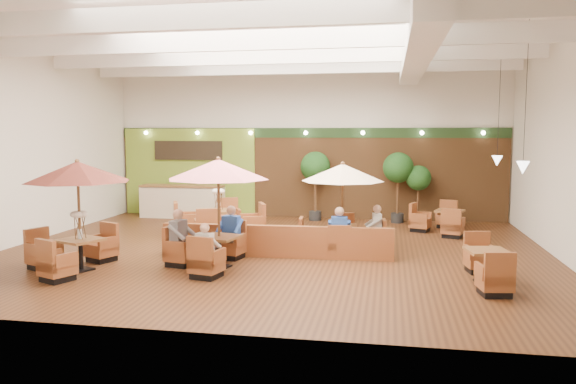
% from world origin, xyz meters
% --- Properties ---
extents(room, '(14.04, 14.00, 5.52)m').
position_xyz_m(room, '(0.25, 1.22, 3.63)').
color(room, '#381E0F').
rests_on(room, ground).
extents(service_counter, '(3.00, 0.75, 1.18)m').
position_xyz_m(service_counter, '(-4.40, 5.10, 0.58)').
color(service_counter, beige).
rests_on(service_counter, ground).
extents(booth_divider, '(5.73, 0.37, 0.79)m').
position_xyz_m(booth_divider, '(0.21, -0.67, 0.40)').
color(booth_divider, brown).
rests_on(booth_divider, ground).
extents(table_0, '(2.45, 2.60, 2.49)m').
position_xyz_m(table_0, '(-3.87, -2.73, 1.78)').
color(table_0, brown).
rests_on(table_0, ground).
extents(table_1, '(2.45, 2.56, 2.53)m').
position_xyz_m(table_1, '(-0.91, -1.92, 1.83)').
color(table_1, brown).
rests_on(table_1, ground).
extents(table_2, '(2.28, 2.28, 2.32)m').
position_xyz_m(table_2, '(1.74, 0.42, 1.60)').
color(table_2, brown).
rests_on(table_2, ground).
extents(table_3, '(2.92, 2.92, 1.59)m').
position_xyz_m(table_3, '(-1.97, 1.65, 0.44)').
color(table_3, brown).
rests_on(table_3, ground).
extents(table_4, '(0.91, 2.42, 0.88)m').
position_xyz_m(table_4, '(4.91, -2.24, 0.34)').
color(table_4, brown).
rests_on(table_4, ground).
extents(table_5, '(1.74, 2.48, 0.88)m').
position_xyz_m(table_5, '(4.52, 3.69, 0.33)').
color(table_5, brown).
rests_on(table_5, ground).
extents(topiary_0, '(1.04, 1.04, 2.40)m').
position_xyz_m(topiary_0, '(0.40, 5.30, 1.79)').
color(topiary_0, black).
rests_on(topiary_0, ground).
extents(topiary_1, '(1.03, 1.03, 2.40)m').
position_xyz_m(topiary_1, '(3.23, 5.30, 1.79)').
color(topiary_1, black).
rests_on(topiary_1, ground).
extents(topiary_2, '(0.84, 0.84, 1.96)m').
position_xyz_m(topiary_2, '(3.90, 5.30, 1.46)').
color(topiary_2, black).
rests_on(topiary_2, ground).
extents(diner_0, '(0.39, 0.35, 0.72)m').
position_xyz_m(diner_0, '(-0.86, -2.84, 0.73)').
color(diner_0, silver).
rests_on(diner_0, ground).
extents(diner_1, '(0.44, 0.37, 0.84)m').
position_xyz_m(diner_1, '(-0.86, -1.00, 0.77)').
color(diner_1, '#2953B1').
rests_on(diner_1, ground).
extents(diner_2, '(0.40, 0.46, 0.86)m').
position_xyz_m(diner_2, '(-1.78, -1.92, 0.78)').
color(diner_2, slate).
rests_on(diner_2, ground).
extents(diner_3, '(0.41, 0.33, 0.81)m').
position_xyz_m(diner_3, '(1.74, -0.43, 0.76)').
color(diner_3, '#2953B1').
rests_on(diner_3, ground).
extents(diner_4, '(0.33, 0.39, 0.76)m').
position_xyz_m(diner_4, '(2.59, 0.42, 0.74)').
color(diner_4, silver).
rests_on(diner_4, ground).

